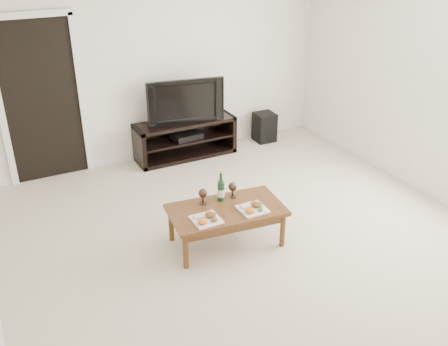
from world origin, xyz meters
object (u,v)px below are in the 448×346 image
Objects in this scene: subwoofer at (264,127)px; coffee_table at (226,226)px; media_console at (185,139)px; television at (184,99)px.

subwoofer reaches higher than coffee_table.
media_console is 1.32m from subwoofer.
television is at bearing 77.25° from coffee_table.
television reaches higher than coffee_table.
media_console is 2.28m from coffee_table.
coffee_table is at bearing -102.75° from media_console.
subwoofer is (1.32, -0.01, -0.05)m from media_console.
coffee_table is (-1.83, -2.21, -0.01)m from subwoofer.
media_console is at bearing 77.25° from coffee_table.
media_console is at bearing -178.70° from subwoofer.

